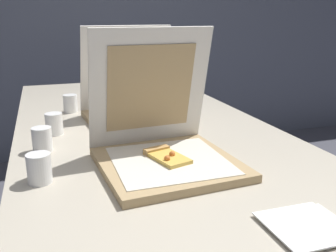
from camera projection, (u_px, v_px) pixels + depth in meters
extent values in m
cube|color=#BCB29E|center=(148.00, 135.00, 1.34)|extent=(0.90, 2.14, 0.03)
cylinder|color=gray|center=(42.00, 151.00, 2.23)|extent=(0.04, 0.04, 0.70)
cylinder|color=gray|center=(164.00, 138.00, 2.47)|extent=(0.04, 0.04, 0.70)
cube|color=tan|center=(168.00, 164.00, 1.00)|extent=(0.37, 0.37, 0.02)
cube|color=silver|center=(169.00, 160.00, 1.00)|extent=(0.30, 0.30, 0.00)
cube|color=white|center=(150.00, 88.00, 1.07)|extent=(0.36, 0.11, 0.34)
cube|color=tan|center=(151.00, 88.00, 1.07)|extent=(0.26, 0.08, 0.25)
cube|color=#E5B74C|center=(169.00, 158.00, 1.00)|extent=(0.10, 0.14, 0.01)
cube|color=tan|center=(157.00, 150.00, 1.05)|extent=(0.08, 0.04, 0.02)
sphere|color=orange|center=(172.00, 154.00, 1.00)|extent=(0.02, 0.02, 0.02)
sphere|color=orange|center=(167.00, 158.00, 0.97)|extent=(0.02, 0.02, 0.02)
cube|color=tan|center=(136.00, 119.00, 1.44)|extent=(0.38, 0.38, 0.02)
cube|color=silver|center=(136.00, 116.00, 1.43)|extent=(0.30, 0.30, 0.00)
cube|color=white|center=(125.00, 68.00, 1.49)|extent=(0.36, 0.14, 0.34)
cube|color=tan|center=(125.00, 68.00, 1.49)|extent=(0.26, 0.10, 0.24)
cube|color=#EAC156|center=(143.00, 115.00, 1.43)|extent=(0.10, 0.14, 0.01)
cube|color=tan|center=(134.00, 111.00, 1.48)|extent=(0.07, 0.04, 0.02)
sphere|color=#2D6628|center=(136.00, 112.00, 1.43)|extent=(0.02, 0.02, 0.02)
sphere|color=red|center=(144.00, 113.00, 1.42)|extent=(0.02, 0.02, 0.02)
cylinder|color=white|center=(39.00, 168.00, 0.91)|extent=(0.06, 0.06, 0.07)
cylinder|color=white|center=(54.00, 124.00, 1.28)|extent=(0.06, 0.06, 0.07)
cylinder|color=white|center=(42.00, 140.00, 1.12)|extent=(0.06, 0.06, 0.07)
cylinder|color=white|center=(70.00, 103.00, 1.58)|extent=(0.06, 0.06, 0.07)
cube|color=white|center=(306.00, 228.00, 0.72)|extent=(0.12, 0.12, 0.00)
cube|color=white|center=(313.00, 225.00, 0.73)|extent=(0.13, 0.13, 0.00)
cube|color=white|center=(305.00, 226.00, 0.72)|extent=(0.15, 0.15, 0.00)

